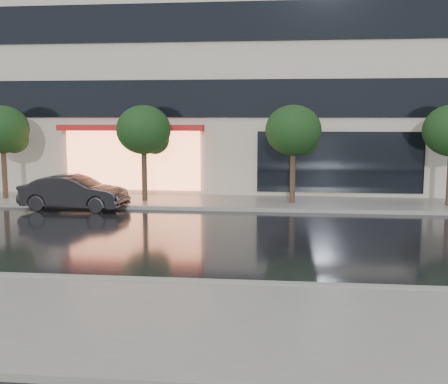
# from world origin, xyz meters

# --- Properties ---
(ground) EXTENTS (120.00, 120.00, 0.00)m
(ground) POSITION_xyz_m (0.00, 0.00, 0.00)
(ground) COLOR black
(ground) RESTS_ON ground
(sidewalk_near) EXTENTS (60.00, 4.50, 0.12)m
(sidewalk_near) POSITION_xyz_m (0.00, -3.25, 0.06)
(sidewalk_near) COLOR slate
(sidewalk_near) RESTS_ON ground
(sidewalk_far) EXTENTS (60.00, 3.50, 0.12)m
(sidewalk_far) POSITION_xyz_m (0.00, 10.25, 0.06)
(sidewalk_far) COLOR slate
(sidewalk_far) RESTS_ON ground
(curb_near) EXTENTS (60.00, 0.25, 0.14)m
(curb_near) POSITION_xyz_m (0.00, -1.00, 0.07)
(curb_near) COLOR gray
(curb_near) RESTS_ON ground
(curb_far) EXTENTS (60.00, 0.25, 0.14)m
(curb_far) POSITION_xyz_m (0.00, 8.50, 0.07)
(curb_far) COLOR gray
(curb_far) RESTS_ON ground
(office_building) EXTENTS (30.00, 12.76, 18.00)m
(office_building) POSITION_xyz_m (-0.00, 17.97, 9.00)
(office_building) COLOR #B5AF99
(office_building) RESTS_ON ground
(tree_far_west) EXTENTS (2.20, 2.20, 3.99)m
(tree_far_west) POSITION_xyz_m (-8.94, 10.03, 2.92)
(tree_far_west) COLOR #33261C
(tree_far_west) RESTS_ON ground
(tree_mid_west) EXTENTS (2.20, 2.20, 3.99)m
(tree_mid_west) POSITION_xyz_m (-2.94, 10.03, 2.92)
(tree_mid_west) COLOR #33261C
(tree_mid_west) RESTS_ON ground
(tree_mid_east) EXTENTS (2.20, 2.20, 3.99)m
(tree_mid_east) POSITION_xyz_m (3.06, 10.03, 2.92)
(tree_mid_east) COLOR #33261C
(tree_mid_east) RESTS_ON ground
(parked_car) EXTENTS (4.12, 1.70, 1.33)m
(parked_car) POSITION_xyz_m (-5.26, 8.10, 0.66)
(parked_car) COLOR black
(parked_car) RESTS_ON ground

